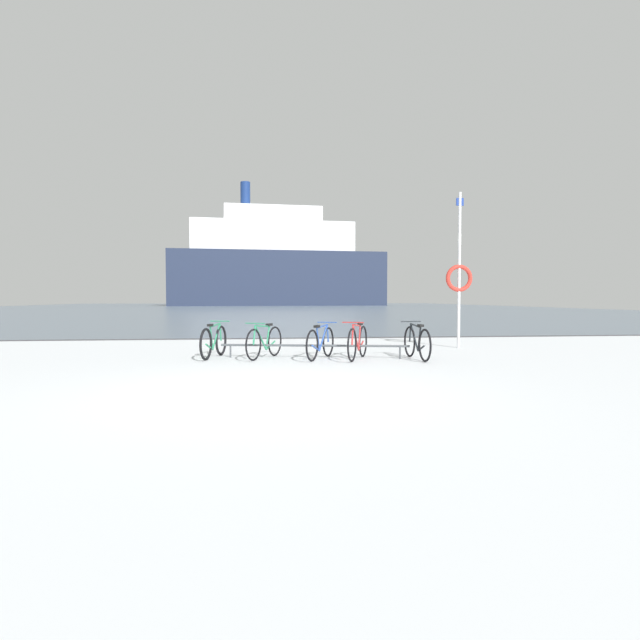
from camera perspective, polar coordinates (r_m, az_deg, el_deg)
name	(u,v)px	position (r m, az deg, el deg)	size (l,w,h in m)	color
ground	(260,310)	(61.41, -6.40, 1.09)	(80.00, 132.00, 0.08)	silver
bike_rack	(314,346)	(11.76, -0.62, -2.79)	(4.10, 0.84, 0.31)	#4C5156
bicycle_0	(214,341)	(12.07, -11.26, -2.25)	(0.57, 1.64, 0.81)	black
bicycle_1	(264,342)	(11.80, -5.94, -2.32)	(0.82, 1.52, 0.80)	black
bicycle_2	(321,342)	(11.61, 0.06, -2.41)	(0.80, 1.49, 0.79)	black
bicycle_3	(358,342)	(11.56, 4.04, -2.36)	(0.76, 1.58, 0.83)	black
bicycle_4	(417,342)	(11.73, 10.29, -2.36)	(0.46, 1.64, 0.81)	black
rescue_post	(459,274)	(14.67, 14.62, 4.78)	(0.73, 0.11, 4.11)	silver
ferry_ship	(276,265)	(93.07, -4.71, 5.90)	(37.21, 11.95, 20.99)	#232D47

